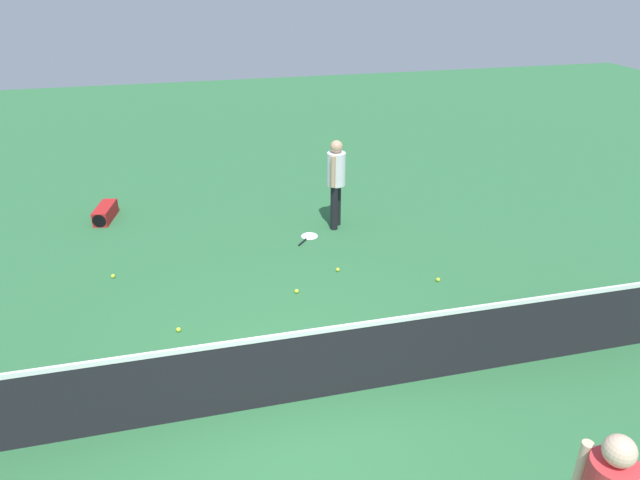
{
  "coord_description": "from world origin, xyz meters",
  "views": [
    {
      "loc": [
        0.95,
        5.09,
        4.63
      ],
      "look_at": [
        -0.87,
        -2.28,
        0.9
      ],
      "focal_mm": 32.26,
      "sensor_mm": 36.0,
      "label": 1
    }
  ],
  "objects_px": {
    "tennis_ball_near_player": "(297,291)",
    "tennis_ball_midcourt": "(179,330)",
    "tennis_ball_stray_left": "(338,270)",
    "equipment_bag": "(105,214)",
    "tennis_ball_baseline": "(113,276)",
    "tennis_ball_by_net": "(438,280)",
    "player_near_side": "(336,177)",
    "tennis_racket_near_player": "(309,237)"
  },
  "relations": [
    {
      "from": "player_near_side",
      "to": "tennis_ball_near_player",
      "type": "relative_size",
      "value": 25.76
    },
    {
      "from": "tennis_racket_near_player",
      "to": "tennis_ball_by_net",
      "type": "height_order",
      "value": "tennis_ball_by_net"
    },
    {
      "from": "tennis_ball_by_net",
      "to": "equipment_bag",
      "type": "bearing_deg",
      "value": -35.32
    },
    {
      "from": "tennis_racket_near_player",
      "to": "tennis_ball_near_player",
      "type": "relative_size",
      "value": 8.47
    },
    {
      "from": "tennis_ball_baseline",
      "to": "equipment_bag",
      "type": "bearing_deg",
      "value": -82.67
    },
    {
      "from": "tennis_ball_near_player",
      "to": "tennis_ball_by_net",
      "type": "height_order",
      "value": "same"
    },
    {
      "from": "tennis_ball_near_player",
      "to": "tennis_ball_by_net",
      "type": "distance_m",
      "value": 2.27
    },
    {
      "from": "tennis_ball_near_player",
      "to": "player_near_side",
      "type": "bearing_deg",
      "value": -118.89
    },
    {
      "from": "tennis_ball_near_player",
      "to": "tennis_ball_stray_left",
      "type": "xyz_separation_m",
      "value": [
        -0.8,
        -0.5,
        0.0
      ]
    },
    {
      "from": "tennis_ball_near_player",
      "to": "tennis_ball_baseline",
      "type": "bearing_deg",
      "value": -22.8
    },
    {
      "from": "tennis_racket_near_player",
      "to": "tennis_ball_midcourt",
      "type": "bearing_deg",
      "value": 45.81
    },
    {
      "from": "equipment_bag",
      "to": "player_near_side",
      "type": "bearing_deg",
      "value": 162.32
    },
    {
      "from": "tennis_racket_near_player",
      "to": "equipment_bag",
      "type": "distance_m",
      "value": 4.09
    },
    {
      "from": "tennis_ball_near_player",
      "to": "equipment_bag",
      "type": "height_order",
      "value": "equipment_bag"
    },
    {
      "from": "player_near_side",
      "to": "tennis_ball_baseline",
      "type": "bearing_deg",
      "value": 14.72
    },
    {
      "from": "tennis_ball_by_net",
      "to": "equipment_bag",
      "type": "relative_size",
      "value": 0.08
    },
    {
      "from": "tennis_ball_near_player",
      "to": "tennis_ball_by_net",
      "type": "bearing_deg",
      "value": 175.05
    },
    {
      "from": "tennis_ball_midcourt",
      "to": "equipment_bag",
      "type": "relative_size",
      "value": 0.08
    },
    {
      "from": "player_near_side",
      "to": "tennis_ball_by_net",
      "type": "height_order",
      "value": "player_near_side"
    },
    {
      "from": "tennis_ball_baseline",
      "to": "tennis_ball_stray_left",
      "type": "height_order",
      "value": "same"
    },
    {
      "from": "tennis_ball_midcourt",
      "to": "tennis_ball_near_player",
      "type": "bearing_deg",
      "value": -161.22
    },
    {
      "from": "tennis_ball_stray_left",
      "to": "equipment_bag",
      "type": "xyz_separation_m",
      "value": [
        3.88,
        -3.09,
        0.11
      ]
    },
    {
      "from": "tennis_ball_by_net",
      "to": "tennis_ball_baseline",
      "type": "relative_size",
      "value": 1.0
    },
    {
      "from": "player_near_side",
      "to": "tennis_ball_midcourt",
      "type": "distance_m",
      "value": 4.25
    },
    {
      "from": "tennis_racket_near_player",
      "to": "tennis_ball_stray_left",
      "type": "height_order",
      "value": "tennis_ball_stray_left"
    },
    {
      "from": "tennis_ball_by_net",
      "to": "player_near_side",
      "type": "bearing_deg",
      "value": -66.79
    },
    {
      "from": "tennis_racket_near_player",
      "to": "tennis_ball_baseline",
      "type": "xyz_separation_m",
      "value": [
        3.39,
        0.7,
        0.02
      ]
    },
    {
      "from": "tennis_racket_near_player",
      "to": "tennis_ball_baseline",
      "type": "relative_size",
      "value": 8.47
    },
    {
      "from": "tennis_ball_by_net",
      "to": "tennis_ball_midcourt",
      "type": "relative_size",
      "value": 1.0
    },
    {
      "from": "player_near_side",
      "to": "tennis_ball_baseline",
      "type": "height_order",
      "value": "player_near_side"
    },
    {
      "from": "tennis_racket_near_player",
      "to": "equipment_bag",
      "type": "height_order",
      "value": "equipment_bag"
    },
    {
      "from": "tennis_racket_near_player",
      "to": "equipment_bag",
      "type": "relative_size",
      "value": 0.67
    },
    {
      "from": "tennis_ball_baseline",
      "to": "player_near_side",
      "type": "bearing_deg",
      "value": -165.28
    },
    {
      "from": "player_near_side",
      "to": "tennis_ball_stray_left",
      "type": "relative_size",
      "value": 25.76
    },
    {
      "from": "player_near_side",
      "to": "tennis_racket_near_player",
      "type": "xyz_separation_m",
      "value": [
        0.61,
        0.35,
        -1.0
      ]
    },
    {
      "from": "tennis_ball_near_player",
      "to": "tennis_ball_by_net",
      "type": "xyz_separation_m",
      "value": [
        -2.26,
        0.2,
        0.0
      ]
    },
    {
      "from": "tennis_racket_near_player",
      "to": "tennis_ball_baseline",
      "type": "distance_m",
      "value": 3.47
    },
    {
      "from": "player_near_side",
      "to": "tennis_ball_by_net",
      "type": "bearing_deg",
      "value": 113.21
    },
    {
      "from": "tennis_ball_near_player",
      "to": "tennis_ball_baseline",
      "type": "relative_size",
      "value": 1.0
    },
    {
      "from": "tennis_ball_baseline",
      "to": "equipment_bag",
      "type": "height_order",
      "value": "equipment_bag"
    },
    {
      "from": "tennis_racket_near_player",
      "to": "tennis_ball_midcourt",
      "type": "height_order",
      "value": "tennis_ball_midcourt"
    },
    {
      "from": "tennis_ball_near_player",
      "to": "tennis_ball_midcourt",
      "type": "bearing_deg",
      "value": 18.78
    }
  ]
}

